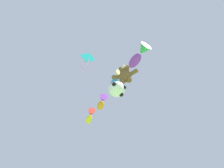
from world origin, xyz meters
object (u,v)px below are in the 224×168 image
object	(u,v)px
teddy_bear_kite	(125,74)
soccer_ball_kite	(117,89)
fish_kite_cobalt	(116,79)
diamond_kite	(87,58)
fish_kite_tangerine	(102,102)
fish_kite_violet	(139,55)
fish_kite_goldfin	(90,116)

from	to	relation	value
teddy_bear_kite	soccer_ball_kite	size ratio (longest dim) A/B	1.72
fish_kite_cobalt	diamond_kite	xyz separation A→B (m)	(-1.87, -2.25, 0.96)
fish_kite_tangerine	soccer_ball_kite	bearing A→B (deg)	-54.88
fish_kite_violet	fish_kite_cobalt	world-z (taller)	fish_kite_cobalt
fish_kite_tangerine	diamond_kite	distance (m)	4.17
soccer_ball_kite	diamond_kite	xyz separation A→B (m)	(-2.45, -0.20, 4.81)
fish_kite_goldfin	diamond_kite	xyz separation A→B (m)	(2.20, -5.76, 1.24)
teddy_bear_kite	fish_kite_goldfin	world-z (taller)	fish_kite_goldfin
soccer_ball_kite	fish_kite_tangerine	size ratio (longest dim) A/B	0.58
fish_kite_goldfin	soccer_ball_kite	bearing A→B (deg)	-50.08
fish_kite_violet	fish_kite_cobalt	bearing A→B (deg)	143.52
soccer_ball_kite	fish_kite_goldfin	xyz separation A→B (m)	(-4.65, 5.56, 3.57)
teddy_bear_kite	fish_kite_violet	bearing A→B (deg)	6.30
fish_kite_violet	diamond_kite	world-z (taller)	diamond_kite
teddy_bear_kite	fish_kite_violet	xyz separation A→B (m)	(1.23, 0.14, 2.13)
fish_kite_tangerine	diamond_kite	bearing A→B (deg)	-88.74
teddy_bear_kite	soccer_ball_kite	distance (m)	1.62
fish_kite_tangerine	fish_kite_cobalt	bearing A→B (deg)	-38.69
soccer_ball_kite	fish_kite_tangerine	world-z (taller)	fish_kite_tangerine
fish_kite_violet	diamond_kite	size ratio (longest dim) A/B	0.76
fish_kite_violet	fish_kite_tangerine	distance (m)	5.45
fish_kite_goldfin	diamond_kite	size ratio (longest dim) A/B	0.78
fish_kite_goldfin	fish_kite_violet	bearing A→B (deg)	-39.30
fish_kite_violet	fish_kite_goldfin	world-z (taller)	fish_kite_violet
fish_kite_tangerine	fish_kite_goldfin	bearing A→B (deg)	137.31
fish_kite_tangerine	teddy_bear_kite	bearing A→B (deg)	-48.22
fish_kite_goldfin	fish_kite_cobalt	bearing A→B (deg)	-40.83
soccer_ball_kite	fish_kite_cobalt	size ratio (longest dim) A/B	0.60
soccer_ball_kite	diamond_kite	world-z (taller)	diamond_kite
teddy_bear_kite	fish_kite_goldfin	bearing A→B (deg)	133.90
diamond_kite	fish_kite_goldfin	bearing A→B (deg)	110.86
fish_kite_cobalt	fish_kite_goldfin	world-z (taller)	fish_kite_cobalt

